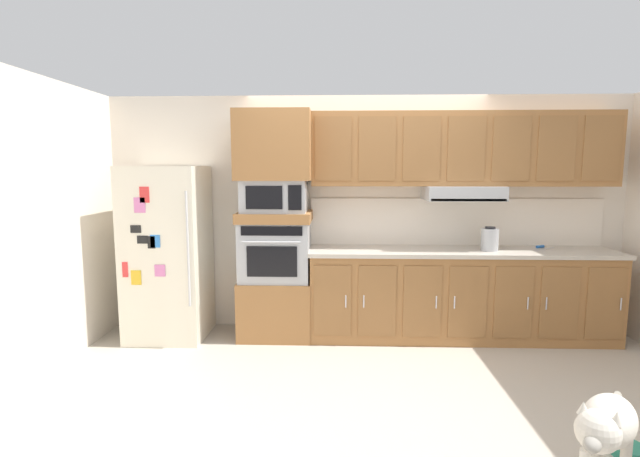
# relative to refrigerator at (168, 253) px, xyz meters

# --- Properties ---
(ground_plane) EXTENTS (9.60, 9.60, 0.00)m
(ground_plane) POSITION_rel_refrigerator_xyz_m (2.03, -0.68, -0.88)
(ground_plane) COLOR #B2A899
(back_kitchen_wall) EXTENTS (6.20, 0.12, 2.50)m
(back_kitchen_wall) POSITION_rel_refrigerator_xyz_m (2.03, 0.43, 0.37)
(back_kitchen_wall) COLOR silver
(back_kitchen_wall) RESTS_ON ground
(side_panel_left) EXTENTS (0.12, 7.10, 2.50)m
(side_panel_left) POSITION_rel_refrigerator_xyz_m (-0.77, -0.68, 0.37)
(side_panel_left) COLOR silver
(side_panel_left) RESTS_ON ground
(refrigerator) EXTENTS (0.76, 0.73, 1.76)m
(refrigerator) POSITION_rel_refrigerator_xyz_m (0.00, 0.00, 0.00)
(refrigerator) COLOR silver
(refrigerator) RESTS_ON ground
(oven_base_cabinet) EXTENTS (0.74, 0.62, 0.60)m
(oven_base_cabinet) POSITION_rel_refrigerator_xyz_m (1.10, 0.07, -0.58)
(oven_base_cabinet) COLOR #996638
(oven_base_cabinet) RESTS_ON ground
(built_in_oven) EXTENTS (0.70, 0.62, 0.60)m
(built_in_oven) POSITION_rel_refrigerator_xyz_m (1.10, 0.07, 0.02)
(built_in_oven) COLOR #A8AAAF
(built_in_oven) RESTS_ON oven_base_cabinet
(appliance_mid_shelf) EXTENTS (0.74, 0.62, 0.10)m
(appliance_mid_shelf) POSITION_rel_refrigerator_xyz_m (1.10, 0.07, 0.37)
(appliance_mid_shelf) COLOR #996638
(appliance_mid_shelf) RESTS_ON built_in_oven
(microwave) EXTENTS (0.64, 0.54, 0.32)m
(microwave) POSITION_rel_refrigerator_xyz_m (1.10, 0.07, 0.58)
(microwave) COLOR #A8AAAF
(microwave) RESTS_ON appliance_mid_shelf
(appliance_upper_cabinet) EXTENTS (0.74, 0.62, 0.68)m
(appliance_upper_cabinet) POSITION_rel_refrigerator_xyz_m (1.10, 0.07, 1.08)
(appliance_upper_cabinet) COLOR #996638
(appliance_upper_cabinet) RESTS_ON microwave
(lower_cabinet_run) EXTENTS (3.05, 0.63, 0.88)m
(lower_cabinet_run) POSITION_rel_refrigerator_xyz_m (3.00, 0.07, -0.44)
(lower_cabinet_run) COLOR #996638
(lower_cabinet_run) RESTS_ON ground
(countertop_slab) EXTENTS (3.09, 0.64, 0.04)m
(countertop_slab) POSITION_rel_refrigerator_xyz_m (3.00, 0.07, 0.02)
(countertop_slab) COLOR #BCB2A3
(countertop_slab) RESTS_ON lower_cabinet_run
(backsplash_panel) EXTENTS (3.09, 0.02, 0.50)m
(backsplash_panel) POSITION_rel_refrigerator_xyz_m (3.00, 0.36, 0.29)
(backsplash_panel) COLOR white
(backsplash_panel) RESTS_ON countertop_slab
(upper_cabinet_with_hood) EXTENTS (3.05, 0.48, 0.88)m
(upper_cabinet_with_hood) POSITION_rel_refrigerator_xyz_m (3.00, 0.19, 1.02)
(upper_cabinet_with_hood) COLOR #996638
(upper_cabinet_with_hood) RESTS_ON backsplash_panel
(screwdriver) EXTENTS (0.16, 0.17, 0.03)m
(screwdriver) POSITION_rel_refrigerator_xyz_m (3.85, 0.19, 0.05)
(screwdriver) COLOR blue
(screwdriver) RESTS_ON countertop_slab
(electric_kettle) EXTENTS (0.17, 0.17, 0.24)m
(electric_kettle) POSITION_rel_refrigerator_xyz_m (3.26, 0.02, 0.15)
(electric_kettle) COLOR #A8AAAF
(electric_kettle) RESTS_ON countertop_slab
(dog) EXTENTS (0.55, 0.65, 0.60)m
(dog) POSITION_rel_refrigerator_xyz_m (3.13, -2.32, -0.48)
(dog) COLOR beige
(dog) RESTS_ON ground
(dog_food_bowl) EXTENTS (0.20, 0.20, 0.06)m
(dog_food_bowl) POSITION_rel_refrigerator_xyz_m (3.51, -1.93, -0.85)
(dog_food_bowl) COLOR #267F66
(dog_food_bowl) RESTS_ON ground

